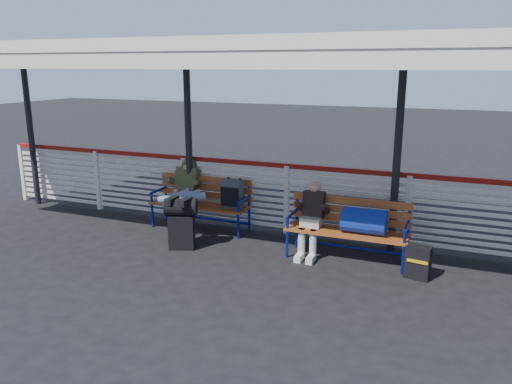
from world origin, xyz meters
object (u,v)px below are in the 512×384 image
at_px(traveler_man, 183,194).
at_px(bench_right, 357,222).
at_px(companion_person, 311,218).
at_px(luggage_stack, 181,221).
at_px(suitcase_side, 418,262).
at_px(bench_left, 212,197).

bearing_deg(traveler_man, bench_right, -3.11).
relative_size(bench_right, companion_person, 1.57).
bearing_deg(traveler_man, companion_person, -4.05).
height_order(traveler_man, companion_person, traveler_man).
relative_size(traveler_man, companion_person, 1.40).
bearing_deg(bench_right, companion_person, -179.93).
height_order(luggage_stack, companion_person, companion_person).
xyz_separation_m(companion_person, suitcase_side, (1.60, -0.30, -0.36)).
xyz_separation_m(luggage_stack, traveler_man, (-0.35, 0.67, 0.26)).
relative_size(companion_person, suitcase_side, 2.47).
bearing_deg(luggage_stack, suitcase_side, -17.85).
height_order(luggage_stack, bench_left, bench_left).
distance_m(luggage_stack, bench_left, 1.04).
relative_size(luggage_stack, traveler_man, 0.51).
relative_size(luggage_stack, bench_right, 0.46).
height_order(bench_left, suitcase_side, bench_left).
xyz_separation_m(luggage_stack, bench_right, (2.67, 0.51, 0.16)).
relative_size(bench_left, suitcase_side, 3.89).
height_order(bench_left, companion_person, companion_person).
bearing_deg(bench_right, suitcase_side, -18.18).
relative_size(bench_right, traveler_man, 1.12).
relative_size(bench_left, bench_right, 1.00).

